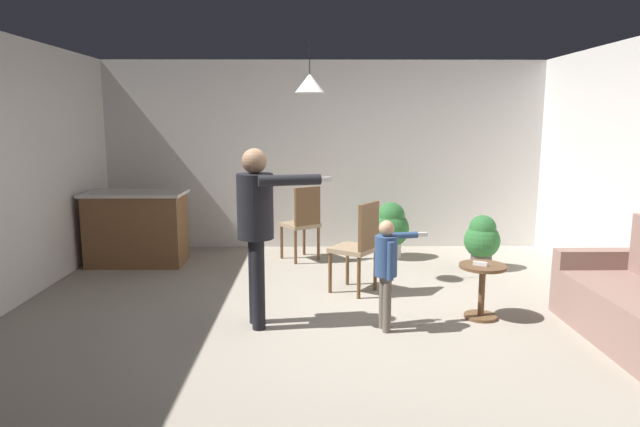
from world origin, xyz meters
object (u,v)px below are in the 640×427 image
object	(u,v)px
dining_chair_near_wall	(303,220)
potted_plant_corner	(482,239)
person_adult	(257,218)
dining_chair_by_counter	(359,244)
kitchen_counter	(137,228)
side_table_by_couch	(482,285)
spare_remote_on_table	(480,264)
person_child	(387,263)
potted_plant_by_wall	(391,227)

from	to	relation	value
dining_chair_near_wall	potted_plant_corner	world-z (taller)	dining_chair_near_wall
person_adult	dining_chair_by_counter	world-z (taller)	person_adult
kitchen_counter	side_table_by_couch	bearing A→B (deg)	-27.76
dining_chair_by_counter	potted_plant_corner	distance (m)	1.91
kitchen_counter	dining_chair_by_counter	xyz separation A→B (m)	(2.79, -1.25, 0.07)
spare_remote_on_table	person_child	bearing A→B (deg)	-163.34
person_child	dining_chair_by_counter	bearing A→B (deg)	175.71
kitchen_counter	potted_plant_by_wall	distance (m)	3.35
side_table_by_couch	potted_plant_by_wall	distance (m)	2.40
kitchen_counter	potted_plant_corner	bearing A→B (deg)	-3.54
side_table_by_couch	spare_remote_on_table	distance (m)	0.22
person_child	potted_plant_corner	size ratio (longest dim) A/B	1.45
side_table_by_couch	potted_plant_corner	bearing A→B (deg)	73.32
person_adult	kitchen_counter	bearing A→B (deg)	-156.31
person_child	dining_chair_near_wall	size ratio (longest dim) A/B	1.00
potted_plant_corner	dining_chair_by_counter	bearing A→B (deg)	-149.11
potted_plant_corner	person_child	bearing A→B (deg)	-125.46
potted_plant_by_wall	spare_remote_on_table	xyz separation A→B (m)	(0.51, -2.36, 0.12)
dining_chair_near_wall	potted_plant_by_wall	world-z (taller)	dining_chair_near_wall
kitchen_counter	dining_chair_near_wall	bearing A→B (deg)	4.28
person_child	potted_plant_by_wall	xyz separation A→B (m)	(0.40, 2.63, -0.20)
dining_chair_near_wall	spare_remote_on_table	bearing A→B (deg)	-86.22
dining_chair_by_counter	potted_plant_by_wall	world-z (taller)	dining_chair_by_counter
person_adult	dining_chair_near_wall	size ratio (longest dim) A/B	1.62
dining_chair_by_counter	side_table_by_couch	bearing A→B (deg)	-91.12
side_table_by_couch	person_adult	distance (m)	2.20
dining_chair_near_wall	potted_plant_by_wall	bearing A→B (deg)	-27.24
person_adult	potted_plant_by_wall	world-z (taller)	person_adult
dining_chair_by_counter	kitchen_counter	bearing A→B (deg)	100.71
person_adult	side_table_by_couch	bearing A→B (deg)	79.50
person_child	spare_remote_on_table	size ratio (longest dim) A/B	7.68
person_adult	potted_plant_by_wall	bearing A→B (deg)	133.14
spare_remote_on_table	dining_chair_near_wall	bearing A→B (deg)	127.33
dining_chair_by_counter	person_adult	bearing A→B (deg)	169.28
dining_chair_by_counter	dining_chair_near_wall	distance (m)	1.55
person_child	spare_remote_on_table	xyz separation A→B (m)	(0.91, 0.27, -0.08)
person_adult	dining_chair_near_wall	world-z (taller)	person_adult
potted_plant_by_wall	potted_plant_corner	bearing A→B (deg)	-27.71
kitchen_counter	spare_remote_on_table	xyz separation A→B (m)	(3.85, -2.07, 0.06)
side_table_by_couch	person_child	size ratio (longest dim) A/B	0.52
kitchen_counter	dining_chair_by_counter	bearing A→B (deg)	-24.12
person_child	dining_chair_near_wall	xyz separation A→B (m)	(-0.79, 2.50, -0.08)
person_child	dining_chair_near_wall	world-z (taller)	dining_chair_near_wall
side_table_by_couch	person_adult	world-z (taller)	person_adult
kitchen_counter	side_table_by_couch	distance (m)	4.39
side_table_by_couch	person_adult	size ratio (longest dim) A/B	0.32
dining_chair_near_wall	potted_plant_by_wall	size ratio (longest dim) A/B	1.30
spare_remote_on_table	side_table_by_couch	bearing A→B (deg)	35.20
dining_chair_near_wall	spare_remote_on_table	distance (m)	2.80
potted_plant_corner	spare_remote_on_table	bearing A→B (deg)	-107.47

